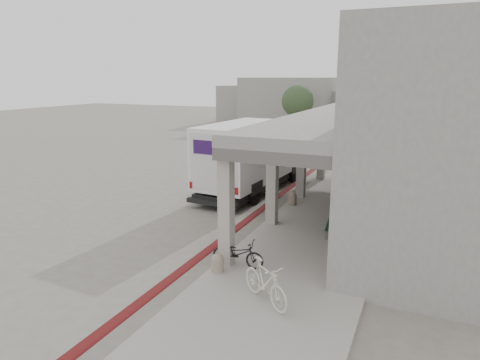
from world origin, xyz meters
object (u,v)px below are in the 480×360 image
at_px(fedex_truck, 252,154).
at_px(bicycle_cream, 265,282).
at_px(bench, 332,226).
at_px(bicycle_black, 238,253).
at_px(utility_cabinet, 351,217).

bearing_deg(fedex_truck, bicycle_cream, -62.43).
bearing_deg(bench, bicycle_black, -123.18).
bearing_deg(utility_cabinet, bicycle_cream, -113.53).
bearing_deg(bench, bicycle_cream, -101.64).
distance_m(bench, bicycle_cream, 5.53).
xyz_separation_m(bench, bicycle_cream, (-0.49, -5.50, 0.28)).
relative_size(utility_cabinet, bicycle_black, 0.65).
distance_m(bench, utility_cabinet, 0.77).
bearing_deg(fedex_truck, bicycle_black, -66.70).
height_order(fedex_truck, bicycle_black, fedex_truck).
xyz_separation_m(fedex_truck, bicycle_black, (3.05, -8.60, -1.30)).
xyz_separation_m(bench, bicycle_black, (-1.94, -3.88, 0.15)).
xyz_separation_m(utility_cabinet, bicycle_black, (-2.50, -4.35, -0.10)).
bearing_deg(bench, fedex_truck, 130.01).
height_order(utility_cabinet, bicycle_black, utility_cabinet).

